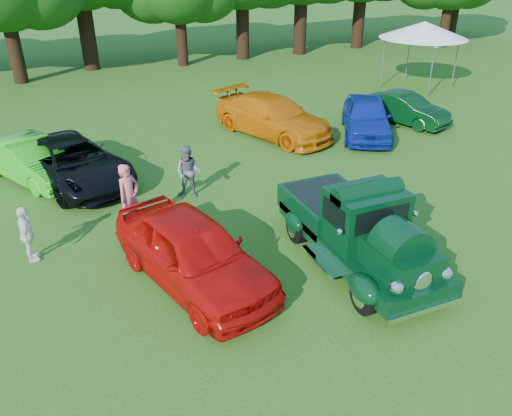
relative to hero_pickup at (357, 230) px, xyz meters
name	(u,v)px	position (x,y,z in m)	size (l,w,h in m)	color
ground	(321,269)	(-0.95, -0.02, -0.89)	(120.00, 120.00, 0.00)	#294F12
hero_pickup	(357,230)	(0.00, 0.00, 0.00)	(2.46, 5.28, 2.06)	black
red_convertible	(193,251)	(-3.96, 0.74, -0.06)	(1.96, 4.87, 1.66)	#B90A07
back_car_lime	(31,160)	(-7.24, 8.43, -0.18)	(1.50, 4.31, 1.42)	green
back_car_black	(73,162)	(-5.99, 7.65, -0.16)	(2.43, 5.26, 1.46)	black
back_car_orange	(273,116)	(2.06, 9.30, -0.09)	(2.24, 5.51, 1.60)	#CD6207
back_car_blue	(367,117)	(5.60, 7.78, -0.11)	(1.86, 4.62, 1.57)	navy
back_car_green	(405,109)	(8.08, 8.44, -0.25)	(1.37, 3.93, 1.30)	black
spectator_pink	(129,197)	(-4.81, 3.88, 0.06)	(0.69, 0.46, 1.90)	#E85F6D
spectator_grey	(188,172)	(-2.78, 5.11, -0.05)	(0.82, 0.64, 1.68)	slate
spectator_white	(27,234)	(-7.46, 3.22, -0.14)	(0.88, 0.37, 1.50)	white
canopy_tent	(424,30)	(12.69, 13.28, 2.12)	(6.07, 6.07, 3.47)	white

